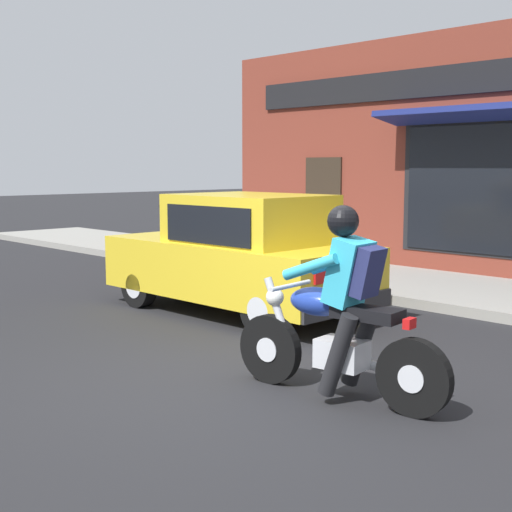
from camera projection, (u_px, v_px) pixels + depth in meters
name	position (u px, v px, depth m)	size (l,w,h in m)	color
ground_plane	(221.00, 382.00, 6.43)	(80.00, 80.00, 0.00)	black
sidewalk_curb	(340.00, 275.00, 12.25)	(2.60, 22.00, 0.14)	gray
storefront_building	(466.00, 156.00, 12.02)	(1.25, 10.51, 4.20)	maroon
motorcycle_with_rider	(340.00, 319.00, 5.87)	(0.63, 2.02, 1.62)	black
car_hatchback	(240.00, 256.00, 9.34)	(1.70, 3.81, 1.57)	black
fire_hydrant	(241.00, 232.00, 14.75)	(0.36, 0.24, 0.88)	red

